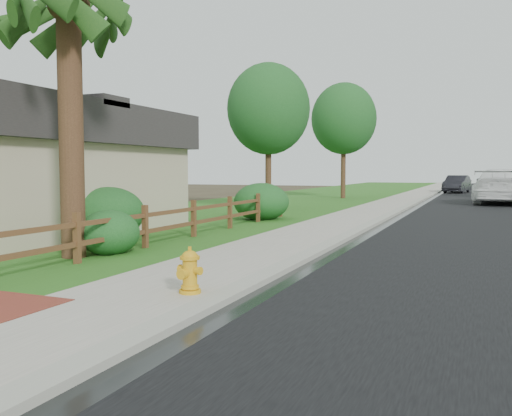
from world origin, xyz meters
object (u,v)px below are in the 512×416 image
at_px(ranch_fence, 171,221).
at_px(palm_tree, 68,1).
at_px(fire_hydrant, 190,272).
at_px(white_suv, 501,186).

height_order(ranch_fence, palm_tree, palm_tree).
distance_m(fire_hydrant, white_suv, 27.70).
xyz_separation_m(fire_hydrant, white_suv, (5.06, 27.23, 0.59)).
bearing_deg(white_suv, ranch_fence, 72.82).
bearing_deg(fire_hydrant, ranch_fence, 123.92).
height_order(palm_tree, fire_hydrant, palm_tree).
height_order(palm_tree, white_suv, palm_tree).
bearing_deg(palm_tree, fire_hydrant, -28.71).
bearing_deg(palm_tree, white_suv, 69.64).
bearing_deg(white_suv, fire_hydrant, 83.51).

